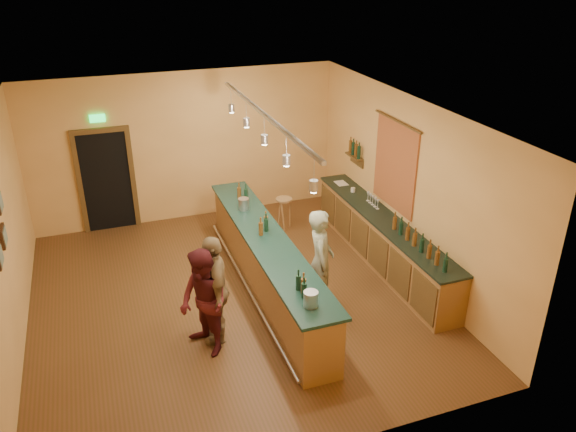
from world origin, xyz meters
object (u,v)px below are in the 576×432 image
object	(u,v)px
tasting_bar	(267,260)
back_counter	(383,240)
customer_b	(215,289)
bar_stool	(284,205)
bartender	(321,261)
customer_a	(204,303)

from	to	relation	value
tasting_bar	back_counter	bearing A→B (deg)	4.45
back_counter	customer_b	size ratio (longest dim) A/B	2.62
bar_stool	customer_b	bearing A→B (deg)	-124.88
tasting_bar	bar_stool	size ratio (longest dim) A/B	7.28
back_counter	bartender	xyz separation A→B (m)	(-1.66, -0.94, 0.40)
customer_b	bar_stool	bearing A→B (deg)	151.24
back_counter	tasting_bar	distance (m)	2.34
customer_a	customer_b	xyz separation A→B (m)	(0.21, 0.24, 0.04)
tasting_bar	customer_a	size ratio (longest dim) A/B	3.09
customer_b	bar_stool	distance (m)	3.86
back_counter	bar_stool	distance (m)	2.36
tasting_bar	customer_b	size ratio (longest dim) A/B	2.94
customer_a	customer_b	distance (m)	0.33
bartender	bar_stool	size ratio (longest dim) A/B	2.52
customer_b	customer_a	bearing A→B (deg)	-35.23
bartender	tasting_bar	bearing A→B (deg)	60.81
customer_b	bar_stool	size ratio (longest dim) A/B	2.48
back_counter	customer_b	world-z (taller)	customer_b
customer_b	bartender	bearing A→B (deg)	102.87
customer_a	back_counter	bearing A→B (deg)	89.79
tasting_bar	bar_stool	xyz separation A→B (m)	(1.08, 2.18, -0.05)
bartender	customer_b	bearing A→B (deg)	116.37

